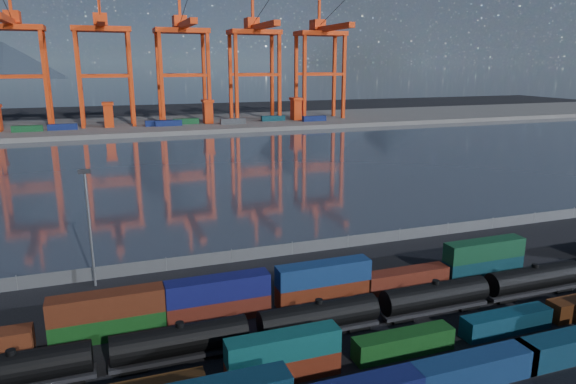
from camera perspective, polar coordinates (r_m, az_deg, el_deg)
name	(u,v)px	position (r m, az deg, el deg)	size (l,w,h in m)	color
ground	(378,340)	(60.81, 9.93, -15.86)	(700.00, 700.00, 0.00)	black
harbor_water	(204,167)	(155.73, -9.33, 2.81)	(700.00, 700.00, 0.00)	#2D3441
far_quay	(164,125)	(258.45, -13.66, 7.30)	(700.00, 70.00, 2.00)	#514F4C
container_row_south	(434,370)	(52.42, 15.90, -18.44)	(140.70, 2.68, 5.71)	#424347
container_row_mid	(458,330)	(61.73, 18.36, -14.33)	(128.33, 2.31, 4.92)	#101351
container_row_north	(288,291)	(65.79, -0.05, -10.98)	(116.77, 2.54, 5.42)	#101F50
tanker_string	(486,288)	(71.43, 21.14, -9.91)	(122.93, 3.10, 4.44)	black
waterfront_fence	(292,249)	(83.45, 0.46, -6.32)	(160.12, 0.12, 2.20)	#595B5E
yard_light_mast	(89,222)	(74.45, -21.22, -3.14)	(1.60, 0.40, 16.60)	slate
gantry_cranes	(143,42)	(249.60, -15.79, 15.79)	(199.74, 47.50, 64.32)	red
quay_containers	(142,124)	(242.86, -15.90, 7.28)	(172.58, 10.99, 2.60)	navy
straddle_carriers	(160,112)	(247.61, -14.07, 8.57)	(140.00, 7.00, 11.10)	red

